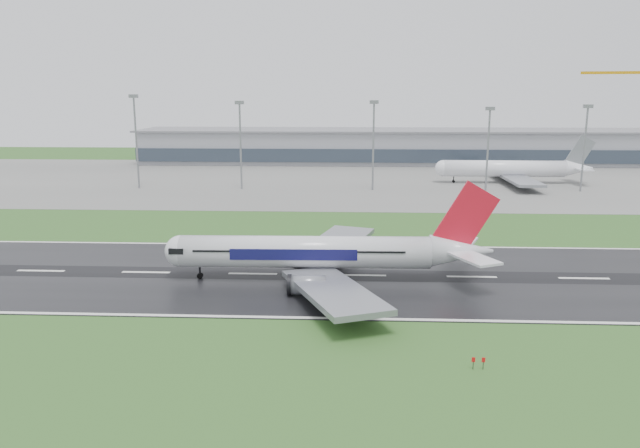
{
  "coord_description": "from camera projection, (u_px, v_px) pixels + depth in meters",
  "views": [
    {
      "loc": [
        -22.57,
        -106.03,
        32.69
      ],
      "look_at": [
        -28.14,
        12.0,
        7.0
      ],
      "focal_mm": 33.89,
      "sensor_mm": 36.0,
      "label": 1
    }
  ],
  "objects": [
    {
      "name": "floodmast_0",
      "position": [
        136.0,
        144.0,
        208.12
      ],
      "size": [
        0.64,
        0.64,
        31.07
      ],
      "primitive_type": "cylinder",
      "color": "gray",
      "rests_on": "ground"
    },
    {
      "name": "floodmast_4",
      "position": [
        584.0,
        150.0,
        201.47
      ],
      "size": [
        0.64,
        0.64,
        27.83
      ],
      "primitive_type": "cylinder",
      "color": "gray",
      "rests_on": "ground"
    },
    {
      "name": "floodmast_1",
      "position": [
        241.0,
        147.0,
        206.68
      ],
      "size": [
        0.64,
        0.64,
        28.95
      ],
      "primitive_type": "cylinder",
      "color": "gray",
      "rests_on": "ground"
    },
    {
      "name": "parked_airliner",
      "position": [
        511.0,
        160.0,
        221.77
      ],
      "size": [
        58.44,
        54.42,
        17.11
      ],
      "primitive_type": null,
      "rotation": [
        0.0,
        0.0,
        -0.0
      ],
      "color": "white",
      "rests_on": "apron"
    },
    {
      "name": "ground",
      "position": [
        472.0,
        277.0,
        109.4
      ],
      "size": [
        520.0,
        520.0,
        0.0
      ],
      "primitive_type": "plane",
      "color": "#28521E",
      "rests_on": "ground"
    },
    {
      "name": "runway",
      "position": [
        472.0,
        277.0,
        109.39
      ],
      "size": [
        400.0,
        45.0,
        0.1
      ],
      "primitive_type": "cube",
      "color": "black",
      "rests_on": "ground"
    },
    {
      "name": "floodmast_2",
      "position": [
        373.0,
        148.0,
        204.57
      ],
      "size": [
        0.64,
        0.64,
        29.14
      ],
      "primitive_type": "cylinder",
      "color": "gray",
      "rests_on": "ground"
    },
    {
      "name": "terminal",
      "position": [
        396.0,
        147.0,
        288.38
      ],
      "size": [
        240.0,
        36.0,
        15.0
      ],
      "primitive_type": "cube",
      "color": "gray",
      "rests_on": "ground"
    },
    {
      "name": "main_airliner",
      "position": [
        328.0,
        233.0,
        105.99
      ],
      "size": [
        59.16,
        56.46,
        17.12
      ],
      "primitive_type": null,
      "rotation": [
        0.0,
        0.0,
        0.02
      ],
      "color": "silver",
      "rests_on": "runway"
    },
    {
      "name": "floodmast_3",
      "position": [
        488.0,
        151.0,
        203.02
      ],
      "size": [
        0.64,
        0.64,
        27.05
      ],
      "primitive_type": "cylinder",
      "color": "gray",
      "rests_on": "ground"
    },
    {
      "name": "apron",
      "position": [
        407.0,
        180.0,
        231.4
      ],
      "size": [
        400.0,
        130.0,
        0.08
      ],
      "primitive_type": "cube",
      "color": "slate",
      "rests_on": "ground"
    }
  ]
}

